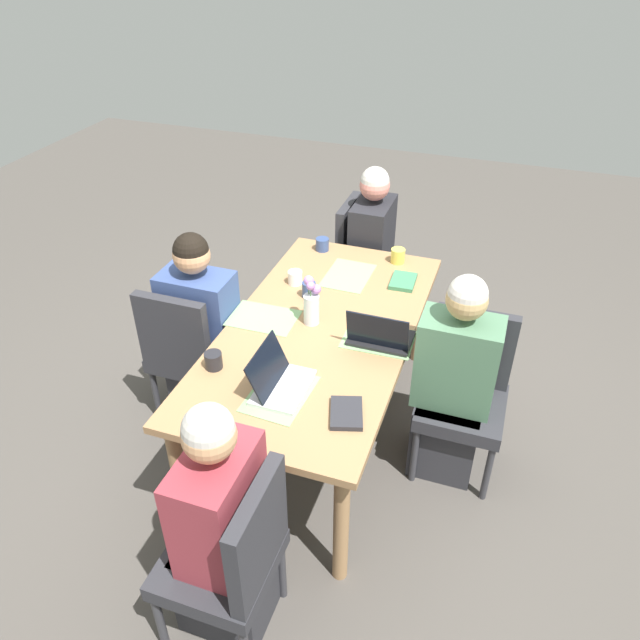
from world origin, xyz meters
name	(u,v)px	position (x,y,z in m)	size (l,w,h in m)	color
ground_plane	(320,429)	(0.00, 0.00, 0.00)	(10.00, 10.00, 0.00)	#4C4742
dining_table	(320,340)	(0.00, 0.00, 0.66)	(1.90, 0.96, 0.74)	#9E754C
chair_head_left_left_near	(363,257)	(-1.26, -0.11, 0.50)	(0.44, 0.44, 0.90)	#2D2D33
person_head_left_left_near	(371,259)	(-1.20, -0.04, 0.53)	(0.40, 0.36, 1.19)	#2D2D33
chair_near_left_mid	(188,348)	(0.11, -0.76, 0.50)	(0.44, 0.44, 0.90)	#2D2D33
person_near_left_mid	(203,339)	(0.04, -0.70, 0.53)	(0.36, 0.40, 1.19)	#2D2D33
chair_head_right_left_far	(233,555)	(1.24, 0.07, 0.50)	(0.44, 0.44, 0.90)	#2D2D33
person_head_right_left_far	(223,533)	(1.18, 0.00, 0.53)	(0.40, 0.36, 1.19)	#2D2D33
chair_far_right_near	(466,387)	(-0.07, 0.79, 0.50)	(0.44, 0.44, 0.90)	#2D2D33
person_far_right_near	(453,389)	(0.00, 0.73, 0.53)	(0.36, 0.40, 1.19)	#2D2D33
flower_vase	(312,303)	(-0.04, -0.06, 0.86)	(0.09, 0.09, 0.28)	silver
placemat_head_left_left_near	(348,276)	(-0.57, -0.02, 0.74)	(0.36, 0.26, 0.00)	#7FAD70
placemat_near_left_mid	(263,318)	(0.02, -0.32, 0.74)	(0.36, 0.26, 0.00)	#7FAD70
placemat_head_right_left_far	(280,394)	(0.56, 0.00, 0.74)	(0.36, 0.26, 0.00)	#7FAD70
placemat_far_right_near	(378,339)	(0.00, 0.32, 0.74)	(0.36, 0.26, 0.00)	#7FAD70
laptop_head_right_left_far	(278,381)	(0.52, -0.02, 0.79)	(0.32, 0.22, 0.20)	silver
laptop_far_right_near	(380,336)	(0.03, 0.33, 0.79)	(0.22, 0.32, 0.21)	black
coffee_mug_near_left	(322,244)	(-0.83, -0.27, 0.78)	(0.08, 0.08, 0.08)	#33477A
coffee_mug_near_right	(213,360)	(0.48, -0.38, 0.78)	(0.09, 0.09, 0.08)	#232328
coffee_mug_centre_left	(398,256)	(-0.83, 0.22, 0.79)	(0.09, 0.09, 0.09)	#DBC64C
coffee_mug_centre_right	(309,290)	(-0.27, -0.16, 0.79)	(0.08, 0.08, 0.09)	#33477A
coffee_mug_far_left	(295,278)	(-0.38, -0.29, 0.78)	(0.08, 0.08, 0.08)	white
book_red_cover	(346,413)	(0.59, 0.33, 0.75)	(0.20, 0.14, 0.02)	#28282D
book_blue_cover	(403,281)	(-0.59, 0.31, 0.75)	(0.20, 0.14, 0.02)	#3D7F56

